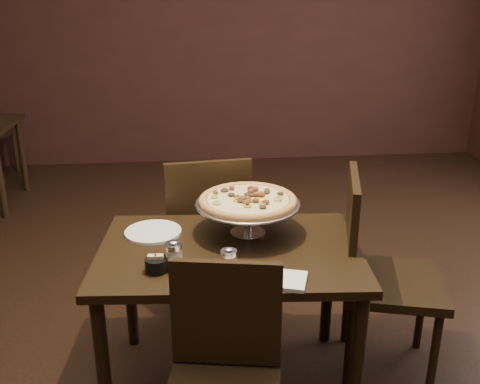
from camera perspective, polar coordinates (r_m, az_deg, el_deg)
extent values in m
cube|color=black|center=(2.74, -0.37, -18.50)|extent=(6.00, 7.00, 0.02)
cube|color=black|center=(5.64, -4.02, 17.20)|extent=(6.00, 0.02, 2.80)
cube|color=black|center=(2.29, -1.12, -6.43)|extent=(1.16, 0.82, 0.04)
cylinder|color=black|center=(2.27, -14.37, -17.89)|extent=(0.06, 0.06, 0.66)
cylinder|color=black|center=(2.27, 12.36, -17.58)|extent=(0.06, 0.06, 0.66)
cylinder|color=black|center=(2.78, -11.66, -9.90)|extent=(0.06, 0.06, 0.66)
cylinder|color=black|center=(2.78, 9.36, -9.68)|extent=(0.06, 0.06, 0.66)
cylinder|color=black|center=(4.65, -24.25, 1.36)|extent=(0.06, 0.06, 0.67)
cylinder|color=black|center=(5.23, -22.20, 3.66)|extent=(0.06, 0.06, 0.67)
cylinder|color=silver|center=(2.41, 0.83, -4.35)|extent=(0.16, 0.16, 0.01)
cylinder|color=silver|center=(2.39, 0.84, -2.88)|extent=(0.03, 0.03, 0.13)
cylinder|color=silver|center=(2.36, 0.84, -1.41)|extent=(0.11, 0.11, 0.01)
cylinder|color=#939398|center=(2.36, 0.84, -1.25)|extent=(0.46, 0.46, 0.01)
torus|color=#939398|center=(2.36, 0.84, -1.22)|extent=(0.47, 0.47, 0.01)
cylinder|color=#965D2D|center=(2.35, 0.85, -1.02)|extent=(0.42, 0.42, 0.01)
torus|color=#965D2D|center=(2.35, 0.85, -0.91)|extent=(0.44, 0.44, 0.04)
cylinder|color=tan|center=(2.35, 0.85, -0.78)|extent=(0.36, 0.36, 0.01)
cylinder|color=beige|center=(2.12, -7.06, -7.03)|extent=(0.06, 0.06, 0.09)
cylinder|color=silver|center=(2.10, -7.12, -5.74)|extent=(0.07, 0.07, 0.02)
ellipsoid|color=silver|center=(2.09, -7.14, -5.32)|extent=(0.04, 0.04, 0.01)
cylinder|color=maroon|center=(2.07, -1.19, -7.73)|extent=(0.06, 0.06, 0.08)
cylinder|color=silver|center=(2.05, -1.20, -6.51)|extent=(0.06, 0.06, 0.02)
ellipsoid|color=silver|center=(2.04, -1.20, -6.11)|extent=(0.03, 0.03, 0.01)
cylinder|color=black|center=(2.12, -8.91, -7.68)|extent=(0.09, 0.09, 0.05)
cube|color=tan|center=(2.11, -9.33, -7.39)|extent=(0.04, 0.03, 0.06)
cube|color=tan|center=(2.11, -8.60, -7.37)|extent=(0.04, 0.03, 0.06)
cube|color=white|center=(2.04, 5.01, -9.36)|extent=(0.18, 0.18, 0.02)
cylinder|color=white|center=(2.45, -9.25, -4.22)|extent=(0.25, 0.25, 0.01)
cylinder|color=white|center=(2.02, -1.07, -9.52)|extent=(0.24, 0.24, 0.01)
cone|color=silver|center=(2.22, 2.16, -2.51)|extent=(0.14, 0.14, 0.00)
cylinder|color=black|center=(2.22, 2.16, -2.44)|extent=(0.09, 0.09, 0.02)
cube|color=black|center=(2.99, -3.82, -4.63)|extent=(0.48, 0.48, 0.04)
cube|color=black|center=(2.70, -3.31, -1.36)|extent=(0.44, 0.08, 0.46)
cylinder|color=black|center=(3.27, -1.10, -6.80)|extent=(0.04, 0.04, 0.43)
cylinder|color=black|center=(3.23, -7.33, -7.36)|extent=(0.04, 0.04, 0.43)
cylinder|color=black|center=(2.97, 0.25, -9.86)|extent=(0.04, 0.04, 0.43)
cylinder|color=black|center=(2.92, -6.67, -10.54)|extent=(0.04, 0.04, 0.43)
cube|color=black|center=(1.95, -1.49, -12.82)|extent=(0.39, 0.10, 0.42)
cube|color=black|center=(2.58, 15.93, -9.30)|extent=(0.55, 0.55, 0.04)
cube|color=black|center=(2.44, 11.77, -3.62)|extent=(0.15, 0.44, 0.47)
cylinder|color=black|center=(2.59, 19.99, -16.08)|extent=(0.04, 0.04, 0.44)
cylinder|color=black|center=(2.89, 18.75, -11.82)|extent=(0.04, 0.04, 0.44)
cylinder|color=black|center=(2.54, 11.57, -15.93)|extent=(0.04, 0.04, 0.44)
cylinder|color=black|center=(2.85, 11.34, -11.59)|extent=(0.04, 0.04, 0.44)
cylinder|color=black|center=(5.87, -22.85, 3.95)|extent=(0.04, 0.04, 0.41)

